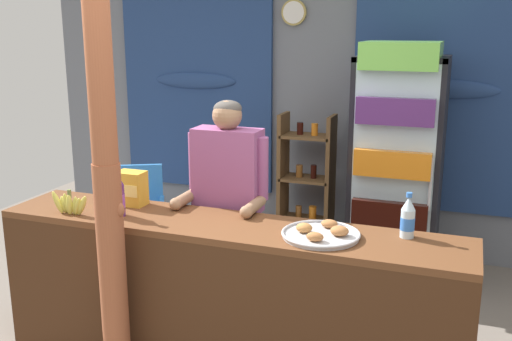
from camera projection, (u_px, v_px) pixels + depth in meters
ground_plane at (248, 316)px, 4.23m from camera, size 7.17×7.17×0.00m
back_wall_curtained at (312, 93)px, 5.39m from camera, size 5.38×0.22×2.82m
stall_counter at (219, 288)px, 3.40m from camera, size 2.81×0.52×0.92m
timber_post at (106, 174)px, 3.15m from camera, size 0.18×0.15×2.65m
drink_fridge at (397, 155)px, 4.61m from camera, size 0.68×0.71×1.93m
bottle_shelf_rack at (306, 183)px, 5.25m from camera, size 0.48×0.28×1.29m
plastic_lawn_chair at (139, 209)px, 5.09m from camera, size 0.59×0.59×0.86m
shopkeeper at (228, 190)px, 3.80m from camera, size 0.55×0.42×1.59m
soda_bottle_grape_soda at (117, 195)px, 3.52m from camera, size 0.09×0.09×0.31m
soda_bottle_water at (408, 218)px, 3.16m from camera, size 0.08×0.08×0.25m
snack_box_choco_powder at (131, 188)px, 3.74m from camera, size 0.18×0.13×0.22m
pastry_tray at (321, 233)px, 3.18m from camera, size 0.43×0.43×0.07m
banana_bunch at (70, 204)px, 3.57m from camera, size 0.28×0.06×0.16m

